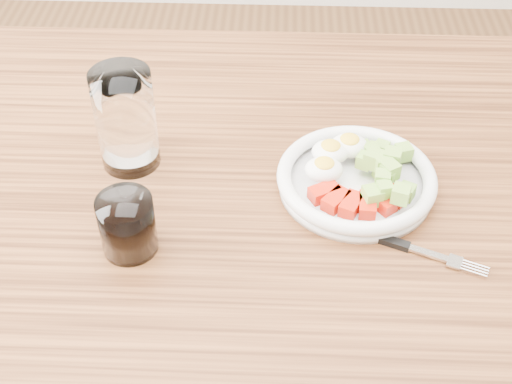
% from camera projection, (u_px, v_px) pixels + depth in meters
% --- Properties ---
extents(dining_table, '(1.50, 0.90, 0.77)m').
position_uv_depth(dining_table, '(263.00, 269.00, 0.96)').
color(dining_table, brown).
rests_on(dining_table, ground).
extents(bowl, '(0.21, 0.21, 0.05)m').
position_uv_depth(bowl, '(357.00, 177.00, 0.91)').
color(bowl, white).
rests_on(bowl, dining_table).
extents(fork, '(0.17, 0.08, 0.01)m').
position_uv_depth(fork, '(394.00, 243.00, 0.85)').
color(fork, black).
rests_on(fork, dining_table).
extents(water_glass, '(0.08, 0.08, 0.14)m').
position_uv_depth(water_glass, '(126.00, 119.00, 0.92)').
color(water_glass, white).
rests_on(water_glass, dining_table).
extents(coffee_glass, '(0.07, 0.07, 0.08)m').
position_uv_depth(coffee_glass, '(127.00, 225.00, 0.83)').
color(coffee_glass, white).
rests_on(coffee_glass, dining_table).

